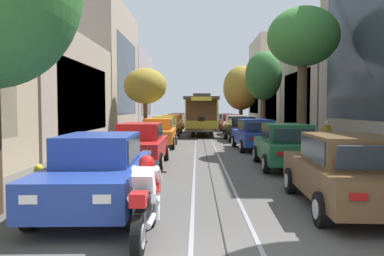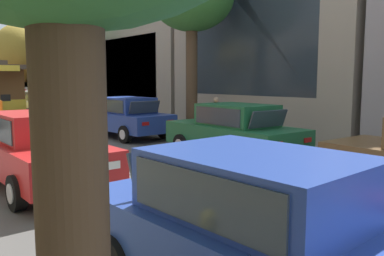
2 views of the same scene
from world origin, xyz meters
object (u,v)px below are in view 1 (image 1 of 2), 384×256
object	(u,v)px
parked_car_blue_mid_right	(255,134)
street_tree_kerb_right_second	(303,39)
street_tree_kerb_left_second	(145,86)
parked_car_brown_sixth_left	(176,121)
parked_car_red_sixth_right	(230,122)
parked_car_white_fifth_right	(236,125)
street_tree_kerb_right_fourth	(241,88)
parked_car_black_fourth_right	(241,129)
motorcycle_with_rider	(146,200)
parked_car_silver_far_right	(225,121)
street_tree_kerb_right_mid	(263,76)
parked_car_orange_fifth_left	(171,123)
parked_car_green_second_right	(286,145)
cable_car_trolley	(202,114)
parked_car_black_far_left	(178,119)
parked_car_blue_near_left	(98,172)
parked_car_yellow_fourth_left	(165,127)
pedestrian_on_left_pavement	(326,135)
fire_hydrant	(39,182)
parked_car_orange_mid_left	(158,133)
parked_car_red_second_left	(140,144)
parked_car_brown_near_right	(346,171)

from	to	relation	value
parked_car_blue_mid_right	street_tree_kerb_right_second	distance (m)	5.24
street_tree_kerb_left_second	street_tree_kerb_right_second	world-z (taller)	street_tree_kerb_right_second
parked_car_brown_sixth_left	parked_car_red_sixth_right	xyz separation A→B (m)	(5.46, -4.20, 0.00)
parked_car_white_fifth_right	street_tree_kerb_right_fourth	xyz separation A→B (m)	(1.31, 7.87, 3.43)
parked_car_black_fourth_right	motorcycle_with_rider	distance (m)	19.17
parked_car_silver_far_right	street_tree_kerb_right_mid	bearing A→B (deg)	-82.10
street_tree_kerb_left_second	parked_car_black_fourth_right	bearing A→B (deg)	-21.71
parked_car_orange_fifth_left	street_tree_kerb_right_fourth	xyz separation A→B (m)	(6.83, 4.81, 3.43)
parked_car_green_second_right	cable_car_trolley	bearing A→B (deg)	99.05
cable_car_trolley	parked_car_black_far_left	bearing A→B (deg)	100.43
parked_car_brown_sixth_left	motorcycle_with_rider	distance (m)	34.08
parked_car_brown_sixth_left	parked_car_red_sixth_right	distance (m)	6.89
parked_car_green_second_right	parked_car_brown_sixth_left	bearing A→B (deg)	101.66
parked_car_brown_sixth_left	parked_car_green_second_right	distance (m)	27.12
parked_car_blue_near_left	parked_car_red_sixth_right	xyz separation A→B (m)	(5.27, 28.01, 0.00)
street_tree_kerb_right_fourth	motorcycle_with_rider	distance (m)	32.95
parked_car_brown_sixth_left	street_tree_kerb_right_mid	size ratio (longest dim) A/B	0.69
parked_car_yellow_fourth_left	street_tree_kerb_right_second	xyz separation A→B (m)	(7.22, -9.68, 4.54)
street_tree_kerb_right_second	parked_car_brown_sixth_left	bearing A→B (deg)	107.60
street_tree_kerb_right_mid	parked_car_black_far_left	bearing A→B (deg)	112.16
parked_car_green_second_right	street_tree_kerb_left_second	world-z (taller)	street_tree_kerb_left_second
street_tree_kerb_left_second	pedestrian_on_left_pavement	size ratio (longest dim) A/B	3.23
parked_car_red_sixth_right	fire_hydrant	xyz separation A→B (m)	(-6.86, -27.27, -0.38)
parked_car_green_second_right	motorcycle_with_rider	xyz separation A→B (m)	(-4.03, -7.49, -0.15)
parked_car_red_sixth_right	parked_car_silver_far_right	distance (m)	5.43
motorcycle_with_rider	pedestrian_on_left_pavement	distance (m)	13.16
parked_car_orange_mid_left	parked_car_black_fourth_right	bearing A→B (deg)	39.17
parked_car_black_far_left	fire_hydrant	bearing A→B (deg)	-92.12
parked_car_orange_fifth_left	parked_car_blue_near_left	bearing A→B (deg)	-89.45
parked_car_black_far_left	cable_car_trolley	world-z (taller)	cable_car_trolley
parked_car_red_second_left	street_tree_kerb_left_second	size ratio (longest dim) A/B	0.85
pedestrian_on_left_pavement	fire_hydrant	size ratio (longest dim) A/B	1.89
parked_car_red_second_left	parked_car_silver_far_right	world-z (taller)	same
parked_car_orange_fifth_left	motorcycle_with_rider	world-z (taller)	parked_car_orange_fifth_left
parked_car_silver_far_right	parked_car_black_fourth_right	bearing A→B (deg)	-90.53
street_tree_kerb_right_mid	parked_car_orange_mid_left	bearing A→B (deg)	-134.15
street_tree_kerb_right_second	cable_car_trolley	size ratio (longest dim) A/B	0.74
parked_car_brown_sixth_left	street_tree_kerb_right_second	world-z (taller)	street_tree_kerb_right_second
pedestrian_on_left_pavement	fire_hydrant	xyz separation A→B (m)	(-9.65, -8.68, -0.47)
street_tree_kerb_right_fourth	cable_car_trolley	distance (m)	8.89
parked_car_red_sixth_right	street_tree_kerb_right_mid	xyz separation A→B (m)	(1.76, -7.89, 3.72)
parked_car_red_sixth_right	street_tree_kerb_left_second	world-z (taller)	street_tree_kerb_left_second
parked_car_red_second_left	parked_car_black_fourth_right	distance (m)	11.96
parked_car_white_fifth_right	street_tree_kerb_left_second	bearing A→B (deg)	-157.03
parked_car_brown_sixth_left	pedestrian_on_left_pavement	distance (m)	24.24
parked_car_brown_near_right	street_tree_kerb_right_fourth	xyz separation A→B (m)	(1.33, 30.36, 3.43)
parked_car_orange_mid_left	pedestrian_on_left_pavement	world-z (taller)	pedestrian_on_left_pavement
street_tree_kerb_left_second	street_tree_kerb_right_second	bearing A→B (deg)	-49.01
parked_car_brown_sixth_left	parked_car_silver_far_right	distance (m)	5.51
fire_hydrant	parked_car_black_fourth_right	bearing A→B (deg)	67.81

